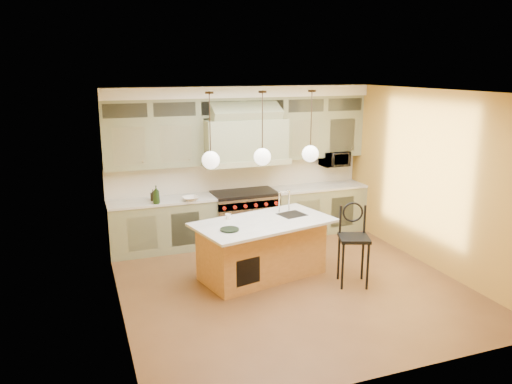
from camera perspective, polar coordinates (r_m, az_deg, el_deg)
name	(u,v)px	position (r m, az deg, el deg)	size (l,w,h in m)	color
floor	(290,284)	(7.78, 3.86, -10.46)	(5.00, 5.00, 0.00)	brown
ceiling	(293,91)	(7.09, 4.25, 11.39)	(5.00, 5.00, 0.00)	white
wall_back	(238,163)	(9.58, -2.06, 3.37)	(5.00, 5.00, 0.00)	#BC8B33
wall_front	(393,249)	(5.22, 15.35, -6.32)	(5.00, 5.00, 0.00)	#BC8B33
wall_left	(115,209)	(6.71, -15.86, -1.83)	(5.00, 5.00, 0.00)	#BC8B33
wall_right	(432,180)	(8.61, 19.43, 1.35)	(5.00, 5.00, 0.00)	#BC8B33
back_cabinetry	(243,166)	(9.34, -1.55, 2.96)	(5.00, 0.77, 2.90)	gray
range	(244,216)	(9.48, -1.34, -2.74)	(1.20, 0.74, 0.96)	silver
kitchen_island	(262,248)	(7.89, 0.73, -6.36)	(2.33, 1.59, 1.35)	#9E6A38
counter_stool	(354,239)	(7.68, 11.09, -5.28)	(0.56, 0.56, 1.25)	black
microwave	(334,159)	(10.13, 8.95, 3.79)	(0.54, 0.37, 0.30)	black
oil_bottle_a	(156,195)	(8.74, -11.33, -0.31)	(0.12, 0.12, 0.32)	black
oil_bottle_b	(153,195)	(8.97, -11.69, -0.35)	(0.09, 0.09, 0.20)	black
fruit_bowl	(190,199)	(8.87, -7.50, -0.76)	(0.29, 0.29, 0.07)	white
cup	(228,216)	(7.81, -3.21, -2.81)	(0.09, 0.09, 0.08)	white
pendant_left	(211,158)	(7.26, -5.20, 3.88)	(0.26, 0.26, 1.11)	#2D2319
pendant_center	(262,155)	(7.50, 0.72, 4.26)	(0.26, 0.26, 1.11)	#2D2319
pendant_right	(310,152)	(7.82, 6.23, 4.58)	(0.26, 0.26, 1.11)	#2D2319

